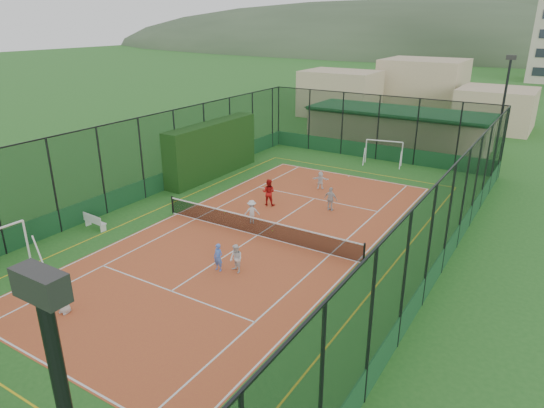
{
  "coord_description": "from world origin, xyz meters",
  "views": [
    {
      "loc": [
        12.58,
        -18.85,
        10.47
      ],
      "look_at": [
        -0.1,
        1.59,
        1.2
      ],
      "focal_mm": 32.0,
      "sensor_mm": 36.0,
      "label": 1
    }
  ],
  "objects": [
    {
      "name": "child_far_back",
      "position": [
        -0.53,
        8.29,
        0.59
      ],
      "size": [
        1.13,
        0.66,
        1.16
      ],
      "primitive_type": "imported",
      "rotation": [
        0.0,
        0.0,
        3.46
      ],
      "color": "white",
      "rests_on": "court_slab"
    },
    {
      "name": "child_near_mid",
      "position": [
        0.57,
        -3.97,
        0.65
      ],
      "size": [
        0.48,
        0.32,
        1.27
      ],
      "primitive_type": "imported",
      "rotation": [
        0.0,
        0.0,
        -0.04
      ],
      "color": "#4E79DE",
      "rests_on": "court_slab"
    },
    {
      "name": "floodlight_ne",
      "position": [
        8.6,
        16.6,
        4.12
      ],
      "size": [
        0.6,
        0.26,
        8.25
      ],
      "primitive_type": null,
      "color": "black",
      "rests_on": "ground"
    },
    {
      "name": "tennis_net",
      "position": [
        0.0,
        0.0,
        0.53
      ],
      "size": [
        11.67,
        0.12,
        1.06
      ],
      "primitive_type": null,
      "color": "black",
      "rests_on": "ground"
    },
    {
      "name": "hedge_left",
      "position": [
        -8.3,
        6.89,
        1.88
      ],
      "size": [
        1.29,
        8.61,
        3.77
      ],
      "primitive_type": "cube",
      "color": "black",
      "rests_on": "ground"
    },
    {
      "name": "child_near_left",
      "position": [
        -2.37,
        -9.67,
        0.67
      ],
      "size": [
        0.65,
        0.44,
        1.31
      ],
      "primitive_type": "imported",
      "rotation": [
        0.0,
        0.0,
        0.03
      ],
      "color": "silver",
      "rests_on": "court_slab"
    },
    {
      "name": "white_bench",
      "position": [
        -7.8,
        -3.77,
        0.43
      ],
      "size": [
        1.54,
        0.54,
        0.85
      ],
      "primitive_type": null,
      "rotation": [
        0.0,
        0.0,
        -0.08
      ],
      "color": "white",
      "rests_on": "ground"
    },
    {
      "name": "child_far_right",
      "position": [
        1.69,
        5.13,
        0.71
      ],
      "size": [
        0.84,
        0.37,
        1.41
      ],
      "primitive_type": "imported",
      "rotation": [
        0.0,
        0.0,
        3.1
      ],
      "color": "silver",
      "rests_on": "court_slab"
    },
    {
      "name": "coach",
      "position": [
        -1.82,
        3.98,
        0.82
      ],
      "size": [
        0.92,
        0.8,
        1.61
      ],
      "primitive_type": "imported",
      "rotation": [
        0.0,
        0.0,
        3.41
      ],
      "color": "#B21413",
      "rests_on": "court_slab"
    },
    {
      "name": "ground",
      "position": [
        0.0,
        0.0,
        0.0
      ],
      "size": [
        300.0,
        300.0,
        0.0
      ],
      "primitive_type": "plane",
      "color": "#256121",
      "rests_on": "ground"
    },
    {
      "name": "child_near_right",
      "position": [
        1.33,
        -3.69,
        0.66
      ],
      "size": [
        0.77,
        0.7,
        1.3
      ],
      "primitive_type": "imported",
      "rotation": [
        0.0,
        0.0,
        -0.4
      ],
      "color": "white",
      "rests_on": "court_slab"
    },
    {
      "name": "child_far_left",
      "position": [
        -1.14,
        1.2,
        0.67
      ],
      "size": [
        0.97,
        0.92,
        1.31
      ],
      "primitive_type": "imported",
      "rotation": [
        0.0,
        0.0,
        3.83
      ],
      "color": "silver",
      "rests_on": "court_slab"
    },
    {
      "name": "court_slab",
      "position": [
        0.0,
        0.0,
        0.01
      ],
      "size": [
        11.17,
        23.97,
        0.01
      ],
      "primitive_type": "cube",
      "color": "#C6632C",
      "rests_on": "ground"
    },
    {
      "name": "tennis_balls",
      "position": [
        -0.99,
        1.39,
        0.04
      ],
      "size": [
        3.74,
        0.93,
        0.07
      ],
      "color": "#CCE033",
      "rests_on": "court_slab"
    },
    {
      "name": "clubhouse",
      "position": [
        0.0,
        22.0,
        1.57
      ],
      "size": [
        15.2,
        7.2,
        3.15
      ],
      "primitive_type": null,
      "color": "tan",
      "rests_on": "ground"
    },
    {
      "name": "futsal_goal_far",
      "position": [
        0.98,
        15.95,
        0.9
      ],
      "size": [
        2.9,
        1.34,
        1.8
      ],
      "primitive_type": null,
      "rotation": [
        0.0,
        0.0,
        0.19
      ],
      "color": "white",
      "rests_on": "ground"
    },
    {
      "name": "distant_hills",
      "position": [
        0.0,
        150.0,
        0.0
      ],
      "size": [
        200.0,
        60.0,
        24.0
      ],
      "primitive_type": null,
      "color": "#384C33",
      "rests_on": "ground"
    },
    {
      "name": "perimeter_fence",
      "position": [
        0.0,
        0.0,
        2.5
      ],
      "size": [
        18.12,
        34.12,
        5.0
      ],
      "primitive_type": null,
      "color": "black",
      "rests_on": "ground"
    }
  ]
}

